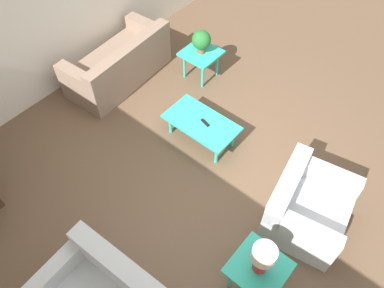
# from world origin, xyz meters

# --- Properties ---
(ground_plane) EXTENTS (14.00, 14.00, 0.00)m
(ground_plane) POSITION_xyz_m (0.00, 0.00, 0.00)
(ground_plane) COLOR brown
(wall_right) EXTENTS (0.12, 7.20, 2.70)m
(wall_right) POSITION_xyz_m (3.06, 0.00, 1.35)
(wall_right) COLOR silver
(wall_right) RESTS_ON ground_plane
(sofa) EXTENTS (0.96, 1.85, 0.79)m
(sofa) POSITION_xyz_m (2.36, -0.54, 0.31)
(sofa) COLOR gray
(sofa) RESTS_ON ground_plane
(armchair) EXTENTS (1.04, 1.13, 0.82)m
(armchair) POSITION_xyz_m (-1.32, -0.17, 0.32)
(armchair) COLOR silver
(armchair) RESTS_ON ground_plane
(coffee_table) EXTENTS (1.06, 0.58, 0.38)m
(coffee_table) POSITION_xyz_m (0.49, -0.39, 0.34)
(coffee_table) COLOR #2DB79E
(coffee_table) RESTS_ON ground_plane
(side_table_plant) EXTENTS (0.58, 0.58, 0.50)m
(side_table_plant) POSITION_xyz_m (1.38, -1.48, 0.43)
(side_table_plant) COLOR #2DB79E
(side_table_plant) RESTS_ON ground_plane
(side_table_lamp) EXTENTS (0.58, 0.58, 0.50)m
(side_table_lamp) POSITION_xyz_m (-1.32, 0.87, 0.43)
(side_table_lamp) COLOR #2DB79E
(side_table_lamp) RESTS_ON ground_plane
(potted_plant) EXTENTS (0.31, 0.31, 0.39)m
(potted_plant) POSITION_xyz_m (1.38, -1.48, 0.73)
(potted_plant) COLOR brown
(potted_plant) RESTS_ON side_table_plant
(table_lamp) EXTENTS (0.25, 0.25, 0.43)m
(table_lamp) POSITION_xyz_m (-1.32, 0.87, 0.76)
(table_lamp) COLOR red
(table_lamp) RESTS_ON side_table_lamp
(remote_control) EXTENTS (0.16, 0.08, 0.02)m
(remote_control) POSITION_xyz_m (0.43, -0.41, 0.39)
(remote_control) COLOR black
(remote_control) RESTS_ON coffee_table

